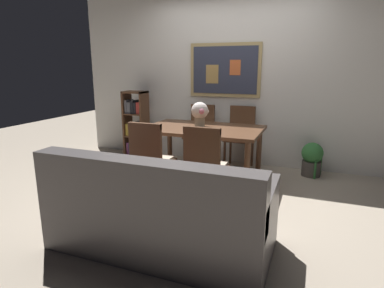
{
  "coord_description": "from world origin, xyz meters",
  "views": [
    {
      "loc": [
        1.17,
        -3.36,
        1.49
      ],
      "look_at": [
        -0.07,
        -0.14,
        0.65
      ],
      "focal_mm": 30.08,
      "sensor_mm": 36.0,
      "label": 1
    }
  ],
  "objects_px": {
    "dining_chair_far_right": "(241,132)",
    "dining_table": "(203,134)",
    "dining_chair_near_left": "(150,155)",
    "bookshelf": "(136,126)",
    "dining_chair_far_left": "(201,129)",
    "dining_chair_near_right": "(205,161)",
    "flower_vase": "(200,112)",
    "leather_couch": "(158,214)",
    "potted_ivy": "(312,159)"
  },
  "relations": [
    {
      "from": "dining_chair_far_right",
      "to": "dining_table",
      "type": "bearing_deg",
      "value": -110.6
    },
    {
      "from": "dining_chair_near_left",
      "to": "bookshelf",
      "type": "bearing_deg",
      "value": 125.56
    },
    {
      "from": "dining_chair_far_left",
      "to": "dining_chair_near_right",
      "type": "bearing_deg",
      "value": -68.91
    },
    {
      "from": "dining_table",
      "to": "dining_chair_near_left",
      "type": "distance_m",
      "value": 0.88
    },
    {
      "from": "dining_table",
      "to": "flower_vase",
      "type": "xyz_separation_m",
      "value": [
        -0.07,
        0.06,
        0.27
      ]
    },
    {
      "from": "dining_chair_far_left",
      "to": "bookshelf",
      "type": "xyz_separation_m",
      "value": [
        -1.11,
        -0.07,
        -0.01
      ]
    },
    {
      "from": "bookshelf",
      "to": "dining_chair_far_right",
      "type": "bearing_deg",
      "value": 3.63
    },
    {
      "from": "leather_couch",
      "to": "dining_chair_near_left",
      "type": "bearing_deg",
      "value": 121.68
    },
    {
      "from": "dining_chair_far_right",
      "to": "dining_chair_near_left",
      "type": "relative_size",
      "value": 1.0
    },
    {
      "from": "dining_chair_near_left",
      "to": "leather_couch",
      "type": "height_order",
      "value": "dining_chair_near_left"
    },
    {
      "from": "dining_chair_near_right",
      "to": "potted_ivy",
      "type": "bearing_deg",
      "value": 56.82
    },
    {
      "from": "dining_chair_near_right",
      "to": "bookshelf",
      "type": "xyz_separation_m",
      "value": [
        -1.73,
        1.53,
        -0.01
      ]
    },
    {
      "from": "flower_vase",
      "to": "dining_chair_near_right",
      "type": "bearing_deg",
      "value": -67.1
    },
    {
      "from": "dining_chair_near_right",
      "to": "bookshelf",
      "type": "bearing_deg",
      "value": 138.43
    },
    {
      "from": "dining_table",
      "to": "flower_vase",
      "type": "height_order",
      "value": "flower_vase"
    },
    {
      "from": "dining_chair_far_right",
      "to": "dining_chair_near_left",
      "type": "distance_m",
      "value": 1.75
    },
    {
      "from": "dining_chair_near_left",
      "to": "dining_chair_far_right",
      "type": "bearing_deg",
      "value": 68.53
    },
    {
      "from": "leather_couch",
      "to": "dining_chair_far_left",
      "type": "bearing_deg",
      "value": 101.66
    },
    {
      "from": "dining_table",
      "to": "dining_chair_near_right",
      "type": "xyz_separation_m",
      "value": [
        0.31,
        -0.82,
        -0.1
      ]
    },
    {
      "from": "leather_couch",
      "to": "bookshelf",
      "type": "distance_m",
      "value": 2.88
    },
    {
      "from": "leather_couch",
      "to": "bookshelf",
      "type": "bearing_deg",
      "value": 124.21
    },
    {
      "from": "dining_chair_far_left",
      "to": "bookshelf",
      "type": "height_order",
      "value": "bookshelf"
    },
    {
      "from": "dining_chair_near_left",
      "to": "dining_chair_near_right",
      "type": "bearing_deg",
      "value": -0.93
    },
    {
      "from": "dining_chair_near_right",
      "to": "leather_couch",
      "type": "bearing_deg",
      "value": -97.62
    },
    {
      "from": "dining_chair_far_left",
      "to": "potted_ivy",
      "type": "height_order",
      "value": "dining_chair_far_left"
    },
    {
      "from": "dining_chair_far_left",
      "to": "dining_chair_far_right",
      "type": "bearing_deg",
      "value": 3.91
    },
    {
      "from": "dining_table",
      "to": "flower_vase",
      "type": "relative_size",
      "value": 4.68
    },
    {
      "from": "dining_chair_near_right",
      "to": "leather_couch",
      "type": "relative_size",
      "value": 0.51
    },
    {
      "from": "dining_chair_far_right",
      "to": "dining_chair_near_right",
      "type": "height_order",
      "value": "same"
    },
    {
      "from": "dining_chair_near_right",
      "to": "dining_chair_near_left",
      "type": "xyz_separation_m",
      "value": [
        -0.64,
        0.01,
        0.0
      ]
    },
    {
      "from": "dining_table",
      "to": "dining_chair_near_left",
      "type": "xyz_separation_m",
      "value": [
        -0.33,
        -0.81,
        -0.1
      ]
    },
    {
      "from": "dining_chair_far_left",
      "to": "leather_couch",
      "type": "xyz_separation_m",
      "value": [
        0.5,
        -2.44,
        -0.23
      ]
    },
    {
      "from": "dining_chair_far_left",
      "to": "dining_chair_near_left",
      "type": "distance_m",
      "value": 1.59
    },
    {
      "from": "bookshelf",
      "to": "dining_chair_near_right",
      "type": "bearing_deg",
      "value": -41.57
    },
    {
      "from": "dining_chair_far_right",
      "to": "dining_chair_near_left",
      "type": "bearing_deg",
      "value": -111.47
    },
    {
      "from": "dining_chair_far_right",
      "to": "bookshelf",
      "type": "xyz_separation_m",
      "value": [
        -1.73,
        -0.11,
        -0.01
      ]
    },
    {
      "from": "dining_chair_far_right",
      "to": "dining_chair_near_right",
      "type": "xyz_separation_m",
      "value": [
        -0.0,
        -1.64,
        0.0
      ]
    },
    {
      "from": "potted_ivy",
      "to": "dining_table",
      "type": "bearing_deg",
      "value": -150.62
    },
    {
      "from": "dining_chair_far_right",
      "to": "bookshelf",
      "type": "height_order",
      "value": "bookshelf"
    },
    {
      "from": "bookshelf",
      "to": "potted_ivy",
      "type": "bearing_deg",
      "value": 0.84
    },
    {
      "from": "dining_chair_near_left",
      "to": "dining_chair_far_left",
      "type": "bearing_deg",
      "value": 89.18
    },
    {
      "from": "dining_table",
      "to": "bookshelf",
      "type": "distance_m",
      "value": 1.59
    },
    {
      "from": "dining_chair_near_left",
      "to": "flower_vase",
      "type": "bearing_deg",
      "value": 73.12
    },
    {
      "from": "dining_table",
      "to": "dining_chair_far_right",
      "type": "xyz_separation_m",
      "value": [
        0.31,
        0.82,
        -0.1
      ]
    },
    {
      "from": "dining_table",
      "to": "dining_chair_near_right",
      "type": "bearing_deg",
      "value": -69.53
    },
    {
      "from": "dining_chair_near_right",
      "to": "potted_ivy",
      "type": "distance_m",
      "value": 1.9
    },
    {
      "from": "flower_vase",
      "to": "bookshelf",
      "type": "bearing_deg",
      "value": 154.47
    },
    {
      "from": "dining_chair_near_left",
      "to": "leather_couch",
      "type": "relative_size",
      "value": 0.51
    },
    {
      "from": "dining_chair_near_right",
      "to": "bookshelf",
      "type": "distance_m",
      "value": 2.31
    },
    {
      "from": "dining_chair_far_right",
      "to": "potted_ivy",
      "type": "height_order",
      "value": "dining_chair_far_right"
    }
  ]
}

